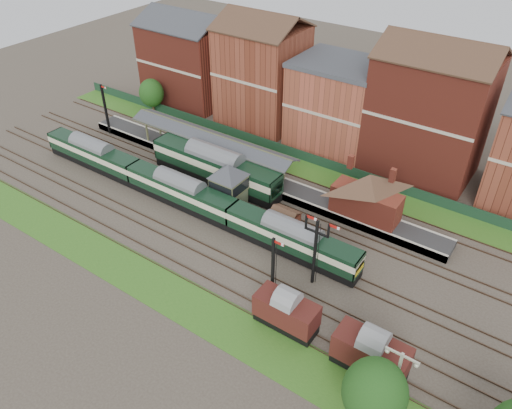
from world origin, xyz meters
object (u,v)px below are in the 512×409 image
Objects in this scene: dmu_train at (181,191)px; platform_railcar at (215,166)px; semaphore_bracket at (316,248)px; signal_box at (229,185)px; goods_van_a at (286,312)px.

dmu_train is 6.52m from platform_railcar.
semaphore_bracket is at bearing -7.12° from dmu_train.
goods_van_a is at bearing -37.73° from signal_box.
platform_railcar is (-4.68, 3.25, -0.63)m from signal_box.
semaphore_bracket is at bearing -20.92° from signal_box.
semaphore_bracket reaches higher than signal_box.
signal_box is at bearing 159.08° from semaphore_bracket.
semaphore_bracket is 20.33m from dmu_train.
semaphore_bracket reaches higher than dmu_train.
dmu_train is 2.51× the size of platform_railcar.
semaphore_bracket is (15.04, -5.75, 1.44)m from signal_box.
dmu_train is at bearing -92.69° from platform_railcar.
signal_box is at bearing 33.10° from dmu_train.
goods_van_a is at bearing -83.04° from semaphore_bracket.
goods_van_a is (15.83, -12.25, -1.15)m from signal_box.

